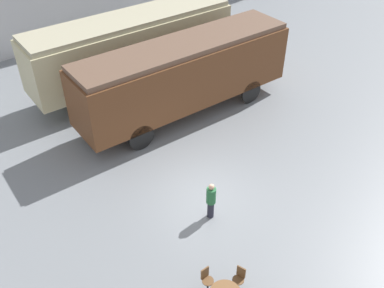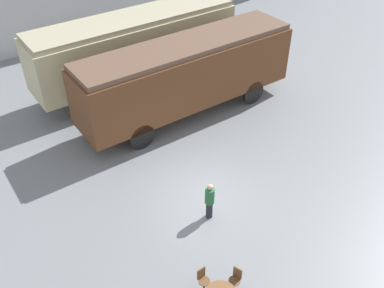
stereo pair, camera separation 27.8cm
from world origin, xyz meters
The scene contains 6 objects.
ground_plane centered at (0.00, 0.00, 0.00)m, with size 80.00×80.00×0.00m, color gray.
passenger_coach_vintage centered at (2.17, 8.66, 2.29)m, with size 10.76×2.56×3.74m.
passenger_coach_wooden centered at (2.73, 4.89, 2.18)m, with size 10.52×2.52×3.63m.
cafe_chair_4 centered at (-2.43, -3.38, 0.51)m, with size 0.36×0.36×0.87m.
cafe_chair_8 centered at (-1.61, -3.94, 0.51)m, with size 0.39×0.37×0.87m.
visitor_person centered at (-0.49, -1.15, 0.83)m, with size 0.34×0.34×1.55m.
Camera 1 is at (-7.32, -9.27, 11.51)m, focal length 40.00 mm.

